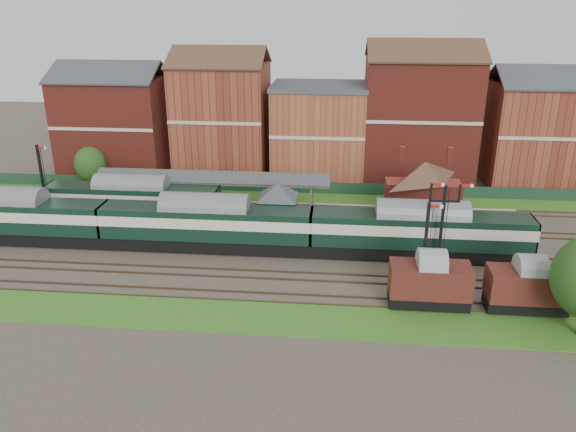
# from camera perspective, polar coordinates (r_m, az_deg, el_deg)

# --- Properties ---
(ground) EXTENTS (160.00, 160.00, 0.00)m
(ground) POSITION_cam_1_polar(r_m,az_deg,el_deg) (53.95, 1.81, -3.80)
(ground) COLOR #473D33
(ground) RESTS_ON ground
(grass_back) EXTENTS (90.00, 4.50, 0.06)m
(grass_back) POSITION_cam_1_polar(r_m,az_deg,el_deg) (68.77, 2.68, 1.80)
(grass_back) COLOR #2D6619
(grass_back) RESTS_ON ground
(grass_front) EXTENTS (90.00, 5.00, 0.06)m
(grass_front) POSITION_cam_1_polar(r_m,az_deg,el_deg) (43.36, 0.75, -10.41)
(grass_front) COLOR #2D6619
(grass_front) RESTS_ON ground
(fence) EXTENTS (90.00, 0.12, 1.50)m
(fence) POSITION_cam_1_polar(r_m,az_deg,el_deg) (70.44, 2.78, 2.89)
(fence) COLOR #193823
(fence) RESTS_ON ground
(platform) EXTENTS (55.00, 3.40, 1.00)m
(platform) POSITION_cam_1_polar(r_m,az_deg,el_deg) (63.18, -2.13, 0.49)
(platform) COLOR #2D2D2D
(platform) RESTS_ON ground
(signal_box) EXTENTS (5.40, 5.40, 6.00)m
(signal_box) POSITION_cam_1_polar(r_m,az_deg,el_deg) (55.96, -1.00, 0.68)
(signal_box) COLOR #576C4C
(signal_box) RESTS_ON ground
(brick_hut) EXTENTS (3.20, 2.64, 2.94)m
(brick_hut) POSITION_cam_1_polar(r_m,az_deg,el_deg) (56.41, 7.12, -1.50)
(brick_hut) COLOR maroon
(brick_hut) RESTS_ON ground
(station_building) EXTENTS (8.10, 8.10, 5.90)m
(station_building) POSITION_cam_1_polar(r_m,az_deg,el_deg) (62.20, 13.57, 2.94)
(station_building) COLOR maroon
(station_building) RESTS_ON platform
(canopy) EXTENTS (26.00, 3.89, 4.08)m
(canopy) POSITION_cam_1_polar(r_m,az_deg,el_deg) (62.92, -7.62, 4.15)
(canopy) COLOR #44492E
(canopy) RESTS_ON platform
(semaphore_bracket) EXTENTS (3.60, 0.25, 8.18)m
(semaphore_bracket) POSITION_cam_1_polar(r_m,az_deg,el_deg) (50.58, 15.42, -0.63)
(semaphore_bracket) COLOR black
(semaphore_bracket) RESTS_ON ground
(semaphore_platform_end) EXTENTS (1.23, 0.25, 8.00)m
(semaphore_platform_end) POSITION_cam_1_polar(r_m,az_deg,el_deg) (68.28, -23.69, 3.51)
(semaphore_platform_end) COLOR black
(semaphore_platform_end) RESTS_ON ground
(semaphore_siding) EXTENTS (1.23, 0.25, 8.00)m
(semaphore_siding) POSITION_cam_1_polar(r_m,az_deg,el_deg) (46.32, 13.77, -3.14)
(semaphore_siding) COLOR black
(semaphore_siding) RESTS_ON ground
(town_backdrop) EXTENTS (69.00, 10.00, 16.00)m
(town_backdrop) POSITION_cam_1_polar(r_m,az_deg,el_deg) (75.59, 2.99, 9.05)
(town_backdrop) COLOR maroon
(town_backdrop) RESTS_ON ground
(dmu_train) EXTENTS (60.69, 3.19, 4.66)m
(dmu_train) POSITION_cam_1_polar(r_m,az_deg,el_deg) (54.27, -8.34, -0.77)
(dmu_train) COLOR black
(dmu_train) RESTS_ON ground
(platform_railcar) EXTENTS (18.92, 2.98, 4.36)m
(platform_railcar) POSITION_cam_1_polar(r_m,az_deg,el_deg) (62.95, -15.49, 1.61)
(platform_railcar) COLOR black
(platform_railcar) RESTS_ON ground
(goods_van_a) EXTENTS (6.22, 2.69, 3.77)m
(goods_van_a) POSITION_cam_1_polar(r_m,az_deg,el_deg) (45.44, 14.20, -6.50)
(goods_van_a) COLOR black
(goods_van_a) RESTS_ON ground
(goods_van_b) EXTENTS (6.03, 2.61, 3.66)m
(goods_van_b) POSITION_cam_1_polar(r_m,az_deg,el_deg) (47.22, 23.14, -6.63)
(goods_van_b) COLOR black
(goods_van_b) RESTS_ON ground
(tree_back) EXTENTS (3.88, 3.88, 5.67)m
(tree_back) POSITION_cam_1_polar(r_m,az_deg,el_deg) (75.06, -19.45, 4.97)
(tree_back) COLOR #382619
(tree_back) RESTS_ON ground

